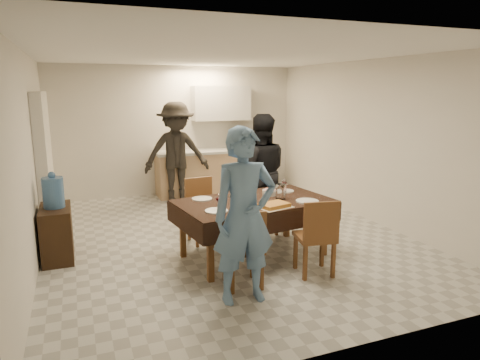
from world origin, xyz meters
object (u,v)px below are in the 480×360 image
Objects in this scene: console at (57,233)px; person_near at (245,216)px; wine_bottle at (249,189)px; microwave at (247,140)px; person_far at (260,172)px; dining_table at (254,203)px; savoury_tart at (274,205)px; person_kitchen at (177,153)px; water_jug at (53,193)px; water_pitcher at (281,192)px.

person_near is at bearing -45.95° from console.
wine_bottle is 0.48× the size of microwave.
person_near is (-1.88, -4.56, -0.18)m from microwave.
microwave is at bearing -89.50° from person_far.
dining_table is 2.54m from console.
savoury_tart is at bearing -83.12° from dining_table.
person_near reaches higher than person_far.
person_near is at bearing 67.60° from microwave.
water_jug is at bearing -132.98° from person_kitchen.
wine_bottle is at bearing -85.46° from person_kitchen.
savoury_tart is at bearing 90.62° from person_far.
wine_bottle is 1.44× the size of water_pitcher.
water_jug is 0.20× the size of person_kitchen.
water_jug reaches higher than wine_bottle.
dining_table is 1.20m from person_near.
person_kitchen is (-0.24, 3.01, 0.07)m from wine_bottle.
wine_bottle is 0.15× the size of person_kitchen.
water_jug is at bearing 161.40° from wine_bottle.
water_pitcher is at bearing -17.95° from water_jug.
savoury_tart is 4.09m from microwave.
console is 4.63m from microwave.
microwave reaches higher than water_pitcher.
person_kitchen is at bearing 89.59° from person_near.
savoury_tart is at bearing 49.08° from person_near.
savoury_tart is at bearing -26.12° from console.
person_near reaches higher than console.
microwave is (0.98, 3.56, 0.23)m from water_pitcher.
water_pitcher is 0.42m from savoury_tart.
microwave is (3.70, 2.68, 0.73)m from console.
water_jug is 1.96× the size of water_pitcher.
savoury_tart is (0.10, -0.38, 0.06)m from dining_table.
water_pitcher is 0.33× the size of microwave.
microwave is at bearing 35.94° from water_jug.
person_near is at bearing -131.99° from water_pitcher.
water_pitcher is (2.72, -0.88, -0.03)m from water_jug.
person_far is at bearing 59.04° from wine_bottle.
person_near reaches higher than savoury_tart.
water_jug is 2.86m from water_pitcher.
microwave is at bearing 70.81° from person_near.
dining_table is 1.15× the size of person_far.
console is 0.53m from water_jug.
person_near reaches higher than water_jug.
person_kitchen reaches higher than microwave.
water_pitcher is at bearing 52.85° from savoury_tart.
savoury_tart is 1.50m from person_far.
person_near is (-0.50, -1.10, 0.01)m from wine_bottle.
water_jug reaches higher than savoury_tart.
water_jug is (-2.37, 0.83, 0.16)m from dining_table.
water_jug is at bearing 162.05° from water_pitcher.
person_far is at bearing 65.57° from person_near.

